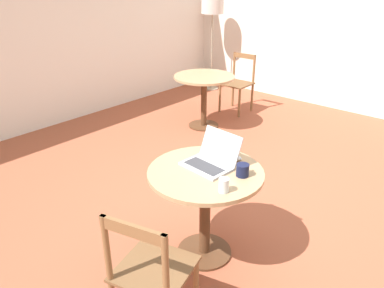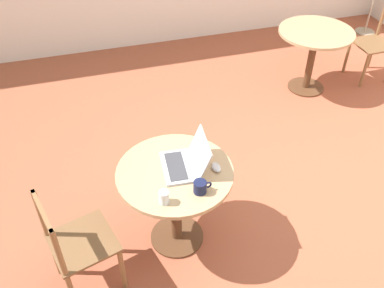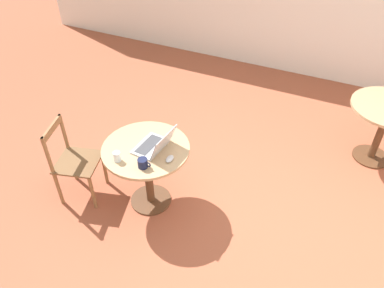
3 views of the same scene
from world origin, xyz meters
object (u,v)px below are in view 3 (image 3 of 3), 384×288
chair_near_left (74,161)px  drinking_glass (117,157)px  mug (143,163)px  cafe_table_near (147,160)px  mouse (170,159)px  laptop (155,145)px

chair_near_left → drinking_glass: bearing=-5.2°
mug → drinking_glass: 0.25m
cafe_table_near → mouse: (0.28, -0.06, 0.17)m
cafe_table_near → chair_near_left: (-0.73, -0.20, -0.13)m
cafe_table_near → laptop: size_ratio=2.26×
laptop → drinking_glass: bearing=-128.2°
mouse → mug: size_ratio=0.81×
chair_near_left → laptop: (0.81, 0.23, 0.33)m
mouse → mug: (-0.17, -0.17, 0.03)m
chair_near_left → mouse: chair_near_left is taller
laptop → mug: laptop is taller
chair_near_left → drinking_glass: (0.59, -0.05, 0.33)m
laptop → mouse: size_ratio=3.62×
chair_near_left → mouse: 1.06m
mouse → mug: bearing=-133.9°
laptop → mug: size_ratio=2.92×
chair_near_left → drinking_glass: size_ratio=9.24×
laptop → chair_near_left: bearing=-164.4°
mug → drinking_glass: drinking_glass is taller
chair_near_left → laptop: size_ratio=2.39×
mouse → drinking_glass: bearing=-154.4°
chair_near_left → mouse: bearing=8.2°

